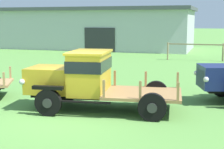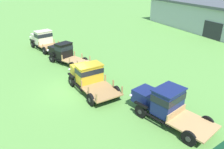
{
  "view_description": "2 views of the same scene",
  "coord_description": "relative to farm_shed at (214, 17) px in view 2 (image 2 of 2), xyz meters",
  "views": [
    {
      "loc": [
        4.74,
        -9.95,
        3.21
      ],
      "look_at": [
        0.55,
        3.16,
        1.0
      ],
      "focal_mm": 55.0,
      "sensor_mm": 36.0,
      "label": 1
    },
    {
      "loc": [
        15.39,
        -3.63,
        8.44
      ],
      "look_at": [
        0.55,
        3.16,
        1.0
      ],
      "focal_mm": 35.0,
      "sensor_mm": 36.0,
      "label": 2
    }
  ],
  "objects": [
    {
      "name": "vintage_truck_foreground_near",
      "position": [
        -1.98,
        -27.0,
        -1.07
      ],
      "size": [
        5.93,
        3.47,
        2.25
      ],
      "color": "black",
      "rests_on": "ground"
    },
    {
      "name": "vintage_truck_second_in_line",
      "position": [
        4.1,
        -25.83,
        -1.16
      ],
      "size": [
        5.29,
        3.64,
        2.13
      ],
      "color": "black",
      "rests_on": "ground"
    },
    {
      "name": "ground_plane",
      "position": [
        10.57,
        -26.61,
        -2.26
      ],
      "size": [
        240.0,
        240.0,
        0.0
      ],
      "primitive_type": "plane",
      "color": "#5B9342"
    },
    {
      "name": "farm_shed",
      "position": [
        0.0,
        0.0,
        0.0
      ],
      "size": [
        25.06,
        9.17,
        4.48
      ],
      "color": "#B2B7BC",
      "rests_on": "ground"
    },
    {
      "name": "vintage_truck_far_side",
      "position": [
        16.65,
        -22.39,
        -1.08
      ],
      "size": [
        5.79,
        3.48,
        2.23
      ],
      "color": "black",
      "rests_on": "ground"
    },
    {
      "name": "vintage_truck_midrow_center",
      "position": [
        10.7,
        -25.33,
        -1.13
      ],
      "size": [
        5.74,
        2.93,
        2.11
      ],
      "color": "black",
      "rests_on": "ground"
    }
  ]
}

